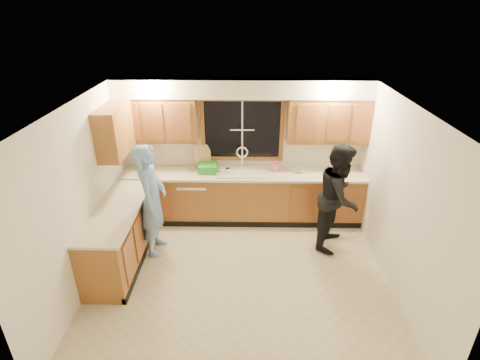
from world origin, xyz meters
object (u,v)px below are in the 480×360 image
object	(u,v)px
stove	(108,259)
woman	(339,197)
dishwasher	(195,198)
man	(152,201)
knife_block	(143,165)
bowl	(298,170)
sink	(242,175)
soap_bottle	(275,165)
dish_crate	(208,168)

from	to	relation	value
stove	woman	bearing A→B (deg)	17.80
dishwasher	man	world-z (taller)	man
knife_block	bowl	world-z (taller)	knife_block
sink	soap_bottle	xyz separation A→B (m)	(0.58, 0.08, 0.16)
stove	bowl	distance (m)	3.39
bowl	soap_bottle	bearing A→B (deg)	175.36
dishwasher	woman	world-z (taller)	woman
knife_block	soap_bottle	world-z (taller)	knife_block
woman	soap_bottle	distance (m)	1.27
woman	soap_bottle	world-z (taller)	woman
stove	bowl	size ratio (longest dim) A/B	4.56
man	soap_bottle	distance (m)	2.20
man	knife_block	distance (m)	1.12
knife_block	woman	bearing A→B (deg)	-48.36
man	dish_crate	distance (m)	1.25
knife_block	soap_bottle	xyz separation A→B (m)	(2.31, 0.03, -0.01)
woman	bowl	world-z (taller)	woman
knife_block	soap_bottle	bearing A→B (deg)	-33.67
sink	man	xyz separation A→B (m)	(-1.34, -0.99, 0.03)
sink	soap_bottle	size ratio (longest dim) A/B	4.09
woman	dishwasher	bearing A→B (deg)	97.22
knife_block	stove	bearing A→B (deg)	-126.43
stove	bowl	xyz separation A→B (m)	(2.78, 1.87, 0.49)
stove	woman	size ratio (longest dim) A/B	0.52
bowl	dishwasher	bearing A→B (deg)	-178.10
dish_crate	bowl	bearing A→B (deg)	1.30
woman	dish_crate	size ratio (longest dim) A/B	5.50
man	soap_bottle	world-z (taller)	man
woman	soap_bottle	bearing A→B (deg)	72.90
dishwasher	knife_block	world-z (taller)	knife_block
sink	man	world-z (taller)	man
soap_bottle	bowl	world-z (taller)	soap_bottle
dishwasher	man	xyz separation A→B (m)	(-0.49, -0.97, 0.49)
stove	man	bearing A→B (deg)	61.31
dishwasher	stove	bearing A→B (deg)	-117.69
man	soap_bottle	bearing A→B (deg)	-61.72
dish_crate	soap_bottle	xyz separation A→B (m)	(1.17, 0.07, 0.03)
dishwasher	bowl	world-z (taller)	bowl
dishwasher	man	bearing A→B (deg)	-116.82
stove	woman	world-z (taller)	woman
woman	soap_bottle	size ratio (longest dim) A/B	8.23
dishwasher	woman	xyz separation A→B (m)	(2.37, -0.74, 0.45)
sink	dishwasher	size ratio (longest dim) A/B	1.05
dishwasher	bowl	size ratio (longest dim) A/B	4.16
soap_bottle	woman	bearing A→B (deg)	-41.78
woman	knife_block	world-z (taller)	woman
woman	stove	bearing A→B (deg)	132.49
sink	man	distance (m)	1.67
soap_bottle	bowl	distance (m)	0.41
man	dish_crate	size ratio (longest dim) A/B	5.71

